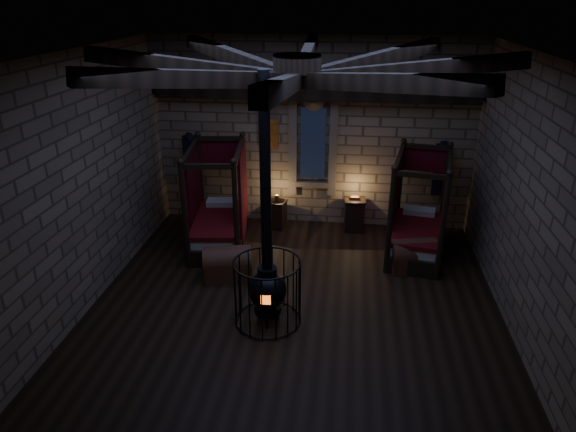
# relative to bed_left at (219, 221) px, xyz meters

# --- Properties ---
(room) EXTENTS (7.02, 7.02, 4.29)m
(room) POSITION_rel_bed_left_xyz_m (1.87, -1.99, 3.22)
(room) COLOR black
(room) RESTS_ON ground
(bed_left) EXTENTS (1.32, 2.16, 2.13)m
(bed_left) POSITION_rel_bed_left_xyz_m (0.00, 0.00, 0.00)
(bed_left) COLOR black
(bed_left) RESTS_ON ground
(bed_right) EXTENTS (1.36, 2.13, 2.08)m
(bed_right) POSITION_rel_bed_left_xyz_m (4.13, 0.10, -0.01)
(bed_right) COLOR black
(bed_right) RESTS_ON ground
(trunk_left) EXTENTS (1.00, 0.75, 0.66)m
(trunk_left) POSITION_rel_bed_left_xyz_m (0.51, -1.40, -0.24)
(trunk_left) COLOR brown
(trunk_left) RESTS_ON ground
(trunk_right) EXTENTS (0.98, 0.74, 0.65)m
(trunk_right) POSITION_rel_bed_left_xyz_m (4.00, -0.63, -0.24)
(trunk_right) COLOR brown
(trunk_right) RESTS_ON ground
(nightstand_left) EXTENTS (0.49, 0.47, 0.81)m
(nightstand_left) POSITION_rel_bed_left_xyz_m (1.11, 0.96, -0.19)
(nightstand_left) COLOR black
(nightstand_left) RESTS_ON ground
(nightstand_right) EXTENTS (0.50, 0.48, 0.81)m
(nightstand_right) POSITION_rel_bed_left_xyz_m (2.86, 1.05, -0.15)
(nightstand_right) COLOR black
(nightstand_right) RESTS_ON ground
(stove) EXTENTS (1.09, 1.09, 4.05)m
(stove) POSITION_rel_bed_left_xyz_m (1.48, -2.72, 0.13)
(stove) COLOR black
(stove) RESTS_ON ground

